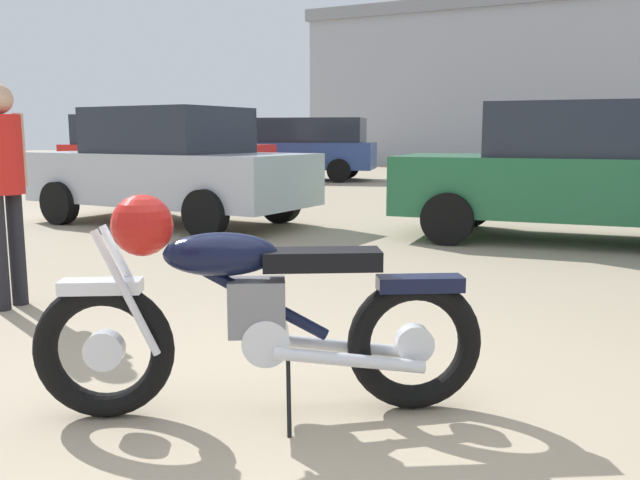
{
  "coord_description": "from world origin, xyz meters",
  "views": [
    {
      "loc": [
        1.28,
        -2.59,
        1.3
      ],
      "look_at": [
        -0.01,
        0.68,
        0.75
      ],
      "focal_mm": 37.81,
      "sensor_mm": 36.0,
      "label": 1
    }
  ],
  "objects_px": {
    "silver_sedan_mid": "(164,150)",
    "pale_sedan_back": "(296,147)",
    "white_estate_far": "(574,173)",
    "blue_hatchback_right": "(169,166)",
    "vintage_motorcycle": "(249,313)",
    "bystander": "(2,173)"
  },
  "relations": [
    {
      "from": "vintage_motorcycle",
      "to": "silver_sedan_mid",
      "type": "bearing_deg",
      "value": -79.44
    },
    {
      "from": "silver_sedan_mid",
      "to": "blue_hatchback_right",
      "type": "relative_size",
      "value": 1.1
    },
    {
      "from": "bystander",
      "to": "pale_sedan_back",
      "type": "xyz_separation_m",
      "value": [
        -3.77,
        13.96,
        -0.08
      ]
    },
    {
      "from": "silver_sedan_mid",
      "to": "pale_sedan_back",
      "type": "distance_m",
      "value": 4.65
    },
    {
      "from": "silver_sedan_mid",
      "to": "pale_sedan_back",
      "type": "height_order",
      "value": "same"
    },
    {
      "from": "vintage_motorcycle",
      "to": "blue_hatchback_right",
      "type": "distance_m",
      "value": 7.06
    },
    {
      "from": "blue_hatchback_right",
      "to": "pale_sedan_back",
      "type": "bearing_deg",
      "value": -69.06
    },
    {
      "from": "pale_sedan_back",
      "to": "white_estate_far",
      "type": "bearing_deg",
      "value": 119.04
    },
    {
      "from": "pale_sedan_back",
      "to": "vintage_motorcycle",
      "type": "bearing_deg",
      "value": 101.67
    },
    {
      "from": "vintage_motorcycle",
      "to": "bystander",
      "type": "height_order",
      "value": "bystander"
    },
    {
      "from": "vintage_motorcycle",
      "to": "white_estate_far",
      "type": "bearing_deg",
      "value": -127.2
    },
    {
      "from": "blue_hatchback_right",
      "to": "pale_sedan_back",
      "type": "xyz_separation_m",
      "value": [
        -2.14,
        9.42,
        0.1
      ]
    },
    {
      "from": "blue_hatchback_right",
      "to": "pale_sedan_back",
      "type": "distance_m",
      "value": 9.66
    },
    {
      "from": "silver_sedan_mid",
      "to": "blue_hatchback_right",
      "type": "bearing_deg",
      "value": -60.24
    },
    {
      "from": "silver_sedan_mid",
      "to": "blue_hatchback_right",
      "type": "xyz_separation_m",
      "value": [
        3.53,
        -4.98,
        -0.1
      ]
    },
    {
      "from": "white_estate_far",
      "to": "pale_sedan_back",
      "type": "xyz_separation_m",
      "value": [
        -7.62,
        8.98,
        0.1
      ]
    },
    {
      "from": "blue_hatchback_right",
      "to": "vintage_motorcycle",
      "type": "bearing_deg",
      "value": 135.06
    },
    {
      "from": "vintage_motorcycle",
      "to": "pale_sedan_back",
      "type": "bearing_deg",
      "value": -92.68
    },
    {
      "from": "white_estate_far",
      "to": "blue_hatchback_right",
      "type": "relative_size",
      "value": 0.96
    },
    {
      "from": "bystander",
      "to": "silver_sedan_mid",
      "type": "xyz_separation_m",
      "value": [
        -5.17,
        9.53,
        -0.08
      ]
    },
    {
      "from": "white_estate_far",
      "to": "blue_hatchback_right",
      "type": "distance_m",
      "value": 5.5
    },
    {
      "from": "white_estate_far",
      "to": "blue_hatchback_right",
      "type": "bearing_deg",
      "value": 4.29
    }
  ]
}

